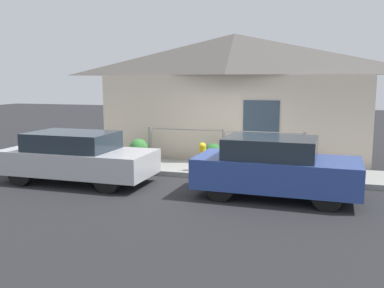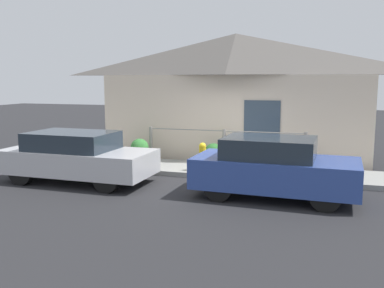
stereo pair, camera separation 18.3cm
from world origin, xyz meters
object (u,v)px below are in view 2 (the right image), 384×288
at_px(car_left, 77,157).
at_px(car_right, 274,168).
at_px(fire_hydrant, 202,156).
at_px(potted_plant_near_hydrant, 213,153).
at_px(potted_plant_by_fence, 140,148).

bearing_deg(car_left, car_right, 1.00).
height_order(car_right, fire_hydrant, car_right).
relative_size(car_left, fire_hydrant, 5.03).
bearing_deg(car_left, potted_plant_near_hydrant, 43.97).
relative_size(car_left, potted_plant_by_fence, 5.83).
bearing_deg(fire_hydrant, car_right, -38.70).
bearing_deg(potted_plant_near_hydrant, car_left, -137.02).
bearing_deg(potted_plant_near_hydrant, potted_plant_by_fence, -177.85).
xyz_separation_m(car_left, car_right, (5.10, 0.00, 0.02)).
xyz_separation_m(car_right, fire_hydrant, (-2.17, 1.74, -0.15)).
relative_size(fire_hydrant, potted_plant_near_hydrant, 1.26).
xyz_separation_m(car_left, potted_plant_by_fence, (0.58, 2.69, -0.16)).
bearing_deg(potted_plant_by_fence, potted_plant_near_hydrant, 2.15).
distance_m(fire_hydrant, potted_plant_near_hydrant, 1.04).
bearing_deg(fire_hydrant, car_left, -149.25).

